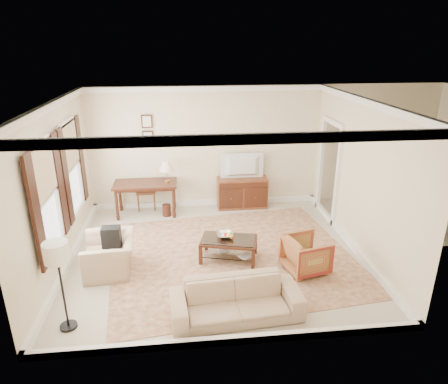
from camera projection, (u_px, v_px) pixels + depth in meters
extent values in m
cube|color=beige|center=(215.00, 253.00, 7.70)|extent=(5.50, 5.00, 0.01)
cube|color=white|center=(214.00, 101.00, 6.67)|extent=(5.50, 5.00, 0.01)
cube|color=#F4E7C7|center=(206.00, 148.00, 9.51)|extent=(5.50, 0.01, 2.90)
cube|color=#F4E7C7|center=(233.00, 251.00, 4.86)|extent=(5.50, 0.01, 2.90)
cube|color=#F4E7C7|center=(57.00, 189.00, 6.91)|extent=(0.01, 5.00, 2.90)
cube|color=#F4E7C7|center=(361.00, 177.00, 7.46)|extent=(0.01, 5.00, 2.90)
cube|color=beige|center=(394.00, 219.00, 9.20)|extent=(3.00, 2.70, 0.01)
cube|color=brown|center=(232.00, 256.00, 7.60)|extent=(4.87, 4.31, 0.01)
cube|color=#3E1C11|center=(145.00, 184.00, 9.18)|extent=(1.44, 0.72, 0.05)
cylinder|color=#3E1C11|center=(117.00, 205.00, 9.00)|extent=(0.07, 0.07, 0.73)
cylinder|color=#3E1C11|center=(174.00, 203.00, 9.13)|extent=(0.07, 0.07, 0.73)
cylinder|color=#3E1C11|center=(120.00, 196.00, 9.52)|extent=(0.07, 0.07, 0.73)
cylinder|color=#3E1C11|center=(174.00, 194.00, 9.65)|extent=(0.07, 0.07, 0.73)
cube|color=brown|center=(242.00, 193.00, 9.74)|extent=(1.20, 0.46, 0.74)
imported|color=black|center=(243.00, 159.00, 9.41)|extent=(0.99, 0.57, 0.13)
cube|color=#3E1C11|center=(229.00, 241.00, 7.36)|extent=(1.14, 0.83, 0.04)
cube|color=silver|center=(229.00, 239.00, 7.35)|extent=(1.06, 0.76, 0.01)
cube|color=silver|center=(229.00, 252.00, 7.45)|extent=(1.04, 0.74, 0.02)
cube|color=#3E1C11|center=(201.00, 255.00, 7.25)|extent=(0.07, 0.07, 0.39)
cube|color=#3E1C11|center=(253.00, 259.00, 7.12)|extent=(0.07, 0.07, 0.39)
cube|color=#3E1C11|center=(206.00, 241.00, 7.75)|extent=(0.07, 0.07, 0.39)
cube|color=#3E1C11|center=(255.00, 245.00, 7.62)|extent=(0.07, 0.07, 0.39)
imported|color=silver|center=(225.00, 234.00, 7.40)|extent=(0.42, 0.42, 0.10)
imported|color=brown|center=(217.00, 249.00, 7.52)|extent=(0.28, 0.09, 0.38)
imported|color=brown|center=(243.00, 253.00, 7.38)|extent=(0.17, 0.25, 0.38)
imported|color=maroon|center=(306.00, 253.00, 7.00)|extent=(0.80, 0.83, 0.72)
imported|color=tan|center=(109.00, 249.00, 6.98)|extent=(0.72, 1.04, 0.86)
cube|color=black|center=(111.00, 235.00, 6.96)|extent=(0.31, 0.37, 0.40)
imported|color=tan|center=(236.00, 295.00, 5.82)|extent=(1.96, 0.72, 0.75)
cylinder|color=black|center=(69.00, 326.00, 5.72)|extent=(0.24, 0.24, 0.04)
cylinder|color=black|center=(63.00, 293.00, 5.52)|extent=(0.03, 0.03, 1.15)
cylinder|color=silver|center=(56.00, 252.00, 5.29)|extent=(0.34, 0.34, 0.28)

